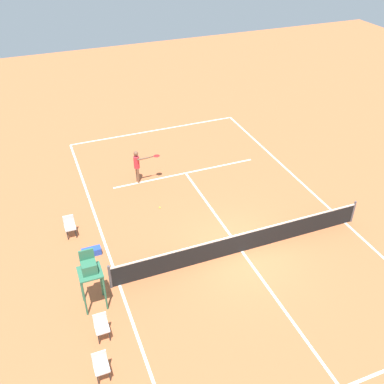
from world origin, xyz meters
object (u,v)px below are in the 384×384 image
object	(u,v)px
courtside_chair_far	(101,325)
equipment_bag	(92,252)
courtside_chair_near	(101,365)
courtside_chair_mid	(70,225)
player_serving	(138,164)
umpire_chair	(90,271)
tennis_ball	(160,208)

from	to	relation	value
courtside_chair_far	equipment_bag	size ratio (longest dim) A/B	1.25
courtside_chair_near	courtside_chair_far	bearing A→B (deg)	-102.47
courtside_chair_mid	courtside_chair_far	world-z (taller)	same
player_serving	courtside_chair_mid	bearing A→B (deg)	-52.62
courtside_chair_mid	umpire_chair	bearing A→B (deg)	92.68
courtside_chair_near	equipment_bag	world-z (taller)	courtside_chair_near
tennis_ball	courtside_chair_mid	world-z (taller)	courtside_chair_mid
tennis_ball	courtside_chair_near	distance (m)	8.63
courtside_chair_near	courtside_chair_far	distance (m)	1.45
player_serving	courtside_chair_mid	size ratio (longest dim) A/B	1.83
courtside_chair_near	courtside_chair_mid	bearing A→B (deg)	-91.26
player_serving	courtside_chair_far	xyz separation A→B (m)	(3.67, 8.62, -0.50)
tennis_ball	courtside_chair_far	size ratio (longest dim) A/B	0.07
courtside_chair_mid	equipment_bag	size ratio (longest dim) A/B	1.25
courtside_chair_near	equipment_bag	xyz separation A→B (m)	(-0.73, -5.50, -0.38)
player_serving	equipment_bag	size ratio (longest dim) A/B	2.29
courtside_chair_near	courtside_chair_mid	size ratio (longest dim) A/B	1.00
courtside_chair_mid	courtside_chair_near	bearing A→B (deg)	88.74
umpire_chair	courtside_chair_near	world-z (taller)	umpire_chair
player_serving	tennis_ball	bearing A→B (deg)	5.32
umpire_chair	courtside_chair_near	distance (m)	3.08
player_serving	tennis_ball	world-z (taller)	player_serving
courtside_chair_mid	equipment_bag	world-z (taller)	courtside_chair_mid
player_serving	umpire_chair	world-z (taller)	umpire_chair
courtside_chair_far	umpire_chair	bearing A→B (deg)	-91.46
equipment_bag	umpire_chair	bearing A→B (deg)	81.78
umpire_chair	courtside_chair_near	size ratio (longest dim) A/B	2.54
player_serving	equipment_bag	world-z (taller)	player_serving
courtside_chair_mid	tennis_ball	bearing A→B (deg)	-173.60
player_serving	courtside_chair_far	size ratio (longest dim) A/B	1.83
tennis_ball	equipment_bag	distance (m)	4.05
player_serving	courtside_chair_far	distance (m)	9.38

